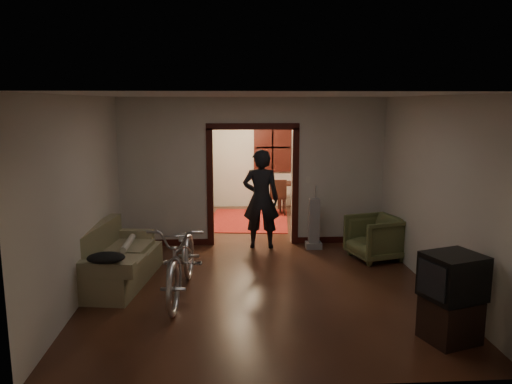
{
  "coord_description": "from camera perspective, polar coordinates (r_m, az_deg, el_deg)",
  "views": [
    {
      "loc": [
        -0.5,
        -8.62,
        2.71
      ],
      "look_at": [
        0.0,
        -0.3,
        1.2
      ],
      "focal_mm": 35.0,
      "sensor_mm": 36.0,
      "label": 1
    }
  ],
  "objects": [
    {
      "name": "door_casing",
      "position": [
        9.52,
        -0.38,
        0.53
      ],
      "size": [
        1.74,
        0.2,
        2.32
      ],
      "primitive_type": "cube",
      "color": "black",
      "rests_on": "floor"
    },
    {
      "name": "crt_tv",
      "position": [
        6.11,
        21.62,
        -8.96
      ],
      "size": [
        0.74,
        0.7,
        0.51
      ],
      "primitive_type": "cube",
      "rotation": [
        0.0,
        0.0,
        0.33
      ],
      "color": "black",
      "rests_on": "tv_stand"
    },
    {
      "name": "chandelier",
      "position": [
        11.13,
        -0.87,
        8.41
      ],
      "size": [
        0.24,
        0.24,
        0.24
      ],
      "primitive_type": "sphere",
      "color": "#FFE0A5",
      "rests_on": "ceiling"
    },
    {
      "name": "wall_left",
      "position": [
        8.94,
        -16.33,
        1.43
      ],
      "size": [
        0.02,
        8.5,
        2.8
      ],
      "primitive_type": "cube",
      "color": "beige",
      "rests_on": "floor"
    },
    {
      "name": "partition_wall",
      "position": [
        9.47,
        -0.38,
        2.32
      ],
      "size": [
        5.0,
        0.14,
        2.8
      ],
      "primitive_type": "cube",
      "color": "beige",
      "rests_on": "floor"
    },
    {
      "name": "tv_stand",
      "position": [
        6.3,
        21.3,
        -13.46
      ],
      "size": [
        0.68,
        0.65,
        0.5
      ],
      "primitive_type": "cube",
      "rotation": [
        0.0,
        0.0,
        0.33
      ],
      "color": "black",
      "rests_on": "floor"
    },
    {
      "name": "armchair",
      "position": [
        8.95,
        13.43,
        -5.11
      ],
      "size": [
        1.03,
        1.01,
        0.76
      ],
      "primitive_type": "imported",
      "rotation": [
        0.0,
        0.0,
        -1.29
      ],
      "color": "#535B33",
      "rests_on": "floor"
    },
    {
      "name": "bicycle",
      "position": [
        7.14,
        -8.4,
        -7.47
      ],
      "size": [
        0.86,
        2.13,
        1.1
      ],
      "primitive_type": "imported",
      "rotation": [
        0.0,
        0.0,
        -0.07
      ],
      "color": "silver",
      "rests_on": "floor"
    },
    {
      "name": "far_window",
      "position": [
        12.93,
        1.91,
        5.11
      ],
      "size": [
        0.98,
        0.06,
        1.28
      ],
      "primitive_type": "cube",
      "color": "black",
      "rests_on": "wall_back"
    },
    {
      "name": "sofa",
      "position": [
        7.86,
        -15.52,
        -6.95
      ],
      "size": [
        1.11,
        1.99,
        0.87
      ],
      "primitive_type": "cube",
      "rotation": [
        0.0,
        0.0,
        -0.15
      ],
      "color": "#787450",
      "rests_on": "floor"
    },
    {
      "name": "globe",
      "position": [
        12.57,
        -7.62,
        6.66
      ],
      "size": [
        0.29,
        0.29,
        0.29
      ],
      "primitive_type": "sphere",
      "color": "#1E5972",
      "rests_on": "locker"
    },
    {
      "name": "light_switch",
      "position": [
        9.53,
        5.96,
        1.4
      ],
      "size": [
        0.08,
        0.01,
        0.12
      ],
      "primitive_type": "cube",
      "color": "silver",
      "rests_on": "partition_wall"
    },
    {
      "name": "locker",
      "position": [
        12.67,
        -7.51,
        2.14
      ],
      "size": [
        0.96,
        0.57,
        1.88
      ],
      "primitive_type": "cube",
      "rotation": [
        0.0,
        0.0,
        0.05
      ],
      "color": "#1E311D",
      "rests_on": "floor"
    },
    {
      "name": "rolled_paper",
      "position": [
        8.09,
        -14.42,
        -5.69
      ],
      "size": [
        0.1,
        0.79,
        0.1
      ],
      "primitive_type": "cylinder",
      "rotation": [
        1.57,
        0.0,
        0.0
      ],
      "color": "beige",
      "rests_on": "sofa"
    },
    {
      "name": "desk",
      "position": [
        12.53,
        4.7,
        -0.58
      ],
      "size": [
        1.07,
        0.76,
        0.72
      ],
      "primitive_type": "cube",
      "rotation": [
        0.0,
        0.0,
        -0.23
      ],
      "color": "black",
      "rests_on": "floor"
    },
    {
      "name": "jacket",
      "position": [
        6.93,
        -16.77,
        -7.21
      ],
      "size": [
        0.5,
        0.37,
        0.14
      ],
      "primitive_type": "ellipsoid",
      "color": "black",
      "rests_on": "sofa"
    },
    {
      "name": "ceiling",
      "position": [
        8.63,
        -0.12,
        10.87
      ],
      "size": [
        5.0,
        8.5,
        0.01
      ],
      "primitive_type": "cube",
      "color": "white",
      "rests_on": "floor"
    },
    {
      "name": "vacuum",
      "position": [
        9.36,
        6.64,
        -3.6
      ],
      "size": [
        0.3,
        0.25,
        0.95
      ],
      "primitive_type": "cube",
      "rotation": [
        0.0,
        0.0,
        -0.05
      ],
      "color": "gray",
      "rests_on": "floor"
    },
    {
      "name": "wall_right",
      "position": [
        9.22,
        15.6,
        1.72
      ],
      "size": [
        0.02,
        8.5,
        2.8
      ],
      "primitive_type": "cube",
      "color": "beige",
      "rests_on": "floor"
    },
    {
      "name": "desk_chair",
      "position": [
        12.02,
        2.44,
        -0.59
      ],
      "size": [
        0.51,
        0.51,
        0.9
      ],
      "primitive_type": "cube",
      "rotation": [
        0.0,
        0.0,
        -0.33
      ],
      "color": "black",
      "rests_on": "floor"
    },
    {
      "name": "person",
      "position": [
        9.27,
        0.57,
        -0.8
      ],
      "size": [
        0.72,
        0.51,
        1.86
      ],
      "primitive_type": "imported",
      "rotation": [
        0.0,
        0.0,
        3.04
      ],
      "color": "black",
      "rests_on": "floor"
    },
    {
      "name": "floor",
      "position": [
        9.05,
        -0.11,
        -7.16
      ],
      "size": [
        5.0,
        8.5,
        0.01
      ],
      "primitive_type": "cube",
      "color": "black",
      "rests_on": "ground"
    },
    {
      "name": "wall_back",
      "position": [
        12.94,
        -1.21,
        4.45
      ],
      "size": [
        5.0,
        0.02,
        2.8
      ],
      "primitive_type": "cube",
      "color": "beige",
      "rests_on": "floor"
    },
    {
      "name": "oriental_rug",
      "position": [
        11.58,
        -0.84,
        -3.23
      ],
      "size": [
        2.02,
        2.52,
        0.02
      ],
      "primitive_type": "cube",
      "rotation": [
        0.0,
        0.0,
        -0.11
      ],
      "color": "maroon",
      "rests_on": "floor"
    }
  ]
}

